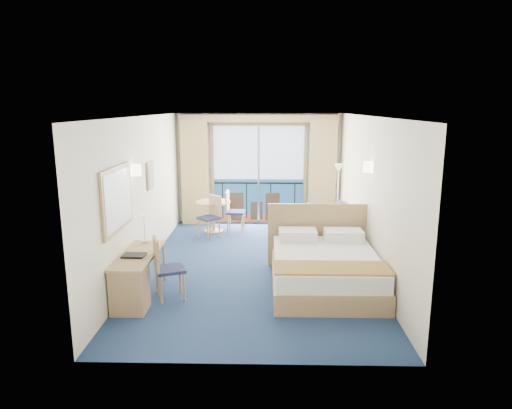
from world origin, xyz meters
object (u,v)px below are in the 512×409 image
Objects in this scene: armchair at (332,221)px; floor_lamp at (338,181)px; table_chair_a at (232,209)px; round_table at (213,209)px; table_chair_b at (212,214)px; nightstand at (349,245)px; desk_chair at (164,265)px; desk at (132,283)px; bed at (325,267)px.

floor_lamp is (0.16, 0.39, 0.82)m from armchair.
round_table is at bearing 100.17° from table_chair_a.
table_chair_a reaches higher than table_chair_b.
desk_chair reaches higher than nightstand.
armchair is 0.93× the size of table_chair_b.
desk_chair is (-2.98, -3.34, 0.15)m from armchair.
floor_lamp reaches higher than nightstand.
table_chair_a is (0.44, 0.05, -0.00)m from round_table.
table_chair_b reaches higher than round_table.
round_table is 0.44m from table_chair_b.
floor_lamp is at bearing -89.74° from table_chair_a.
table_chair_b is (0.72, 3.68, 0.15)m from desk.
desk is at bearing -146.88° from nightstand.
armchair is 0.59× the size of desk.
table_chair_b is at bearing 142.92° from table_chair_a.
nightstand is 0.33× the size of floor_lamp.
floor_lamp reaches higher than table_chair_a.
desk_chair reaches higher than table_chair_a.
nightstand is at bearing 65.82° from bed.
armchair is 4.98m from desk.
nightstand is 0.36× the size of desk.
table_chair_a is at bearing 74.74° from desk.
armchair is 2.73m from round_table.
desk is 1.54× the size of table_chair_a.
table_chair_b is at bearing 78.93° from desk.
armchair is at bearing 43.80° from table_chair_b.
armchair reaches higher than round_table.
nightstand is 1.99m from floor_lamp.
floor_lamp is 2.93m from round_table.
floor_lamp is 1.66× the size of desk_chair.
table_chair_a is (-1.74, 3.29, 0.22)m from bed.
armchair is 2.67m from table_chair_b.
desk_chair is 1.01× the size of table_chair_a.
armchair is (-0.13, 1.36, 0.13)m from nightstand.
table_chair_a is 0.65m from table_chair_b.
floor_lamp reaches higher than armchair.
table_chair_b reaches higher than armchair.
desk_chair is at bearing 24.44° from armchair.
desk is at bearing 106.80° from desk_chair.
desk_chair is at bearing -167.13° from bed.
desk is (-2.88, -0.88, 0.06)m from bed.
round_table is (-2.85, 0.08, -0.67)m from floor_lamp.
bed is at bearing -56.09° from round_table.
desk reaches higher than nightstand.
armchair is 0.54× the size of floor_lamp.
armchair is at bearing -9.82° from round_table.
floor_lamp is at bearing 78.04° from bed.
table_chair_a is (-2.38, 1.88, 0.27)m from nightstand.
table_chair_b reaches higher than nightstand.
armchair reaches higher than nightstand.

